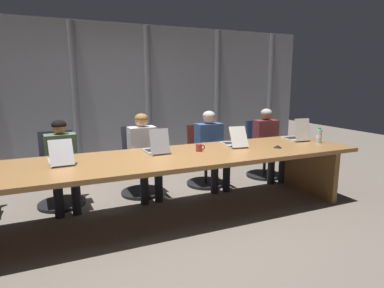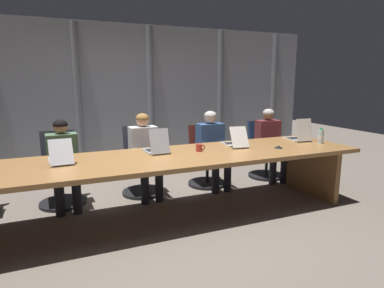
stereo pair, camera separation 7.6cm
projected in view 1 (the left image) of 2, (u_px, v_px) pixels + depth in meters
name	position (u px, v px, depth m)	size (l,w,h in m)	color
ground_plane	(164.00, 219.00, 3.88)	(16.12, 16.12, 0.00)	#6B6056
conference_table	(163.00, 167.00, 3.76)	(4.95, 1.14, 0.76)	olive
curtain_backdrop	(115.00, 97.00, 5.99)	(8.06, 0.17, 2.63)	gray
laptop_left_mid	(60.00, 158.00, 3.45)	(0.26, 0.45, 0.27)	#BCBCC1
laptop_center	(156.00, 148.00, 3.92)	(0.24, 0.40, 0.31)	#A8ADB7
laptop_right_mid	(234.00, 142.00, 4.36)	(0.28, 0.47, 0.27)	beige
laptop_right_end	(296.00, 136.00, 4.76)	(0.28, 0.43, 0.33)	beige
office_chair_left_mid	(60.00, 178.00, 4.28)	(0.60, 0.60, 0.96)	#2D2D38
office_chair_center	(141.00, 169.00, 4.72)	(0.60, 0.60, 0.97)	#2D2D38
office_chair_right_mid	(205.00, 162.00, 5.14)	(0.60, 0.60, 0.93)	#511E19
office_chair_right_end	(263.00, 156.00, 5.58)	(0.60, 0.61, 0.94)	navy
person_left_mid	(62.00, 160.00, 4.10)	(0.40, 0.56, 1.13)	#4C6B4C
person_center	(144.00, 151.00, 4.52)	(0.39, 0.55, 1.17)	silver
person_right_mid	(211.00, 144.00, 4.95)	(0.41, 0.55, 1.16)	#335184
person_right_end	(268.00, 140.00, 5.37)	(0.42, 0.57, 1.16)	brown
water_bottle_primary	(319.00, 136.00, 4.53)	(0.08, 0.08, 0.22)	silver
coffee_mug_near	(199.00, 148.00, 4.00)	(0.12, 0.08, 0.09)	#B2332D
conference_mic_middle	(278.00, 146.00, 4.22)	(0.11, 0.11, 0.04)	black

